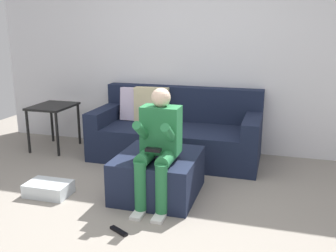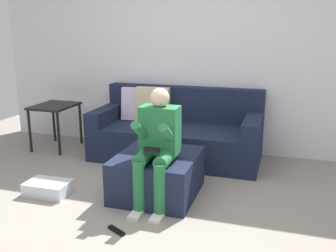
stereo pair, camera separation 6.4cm
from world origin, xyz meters
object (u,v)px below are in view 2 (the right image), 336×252
at_px(ottoman, 158,175).
at_px(side_table, 55,111).
at_px(person_seated, 157,142).
at_px(storage_bin, 48,188).
at_px(couch_sectional, 176,133).
at_px(remote_near_ottoman, 116,231).

distance_m(ottoman, side_table, 2.11).
relative_size(person_seated, side_table, 1.79).
height_order(storage_bin, side_table, side_table).
bearing_deg(couch_sectional, storage_bin, -121.20).
bearing_deg(couch_sectional, side_table, -175.21).
bearing_deg(storage_bin, ottoman, 17.46).
height_order(couch_sectional, side_table, couch_sectional).
relative_size(couch_sectional, person_seated, 1.90).
bearing_deg(remote_near_ottoman, person_seated, 104.08).
distance_m(ottoman, person_seated, 0.45).
height_order(person_seated, storage_bin, person_seated).
distance_m(side_table, remote_near_ottoman, 2.56).
height_order(side_table, remote_near_ottoman, side_table).
xyz_separation_m(ottoman, side_table, (-1.83, 1.02, 0.31)).
bearing_deg(person_seated, storage_bin, -173.20).
distance_m(couch_sectional, person_seated, 1.40).
distance_m(storage_bin, side_table, 1.62).
bearing_deg(person_seated, side_table, 147.22).
bearing_deg(side_table, ottoman, -29.18).
relative_size(ottoman, remote_near_ottoman, 4.37).
distance_m(person_seated, storage_bin, 1.24).
relative_size(ottoman, side_table, 1.37).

